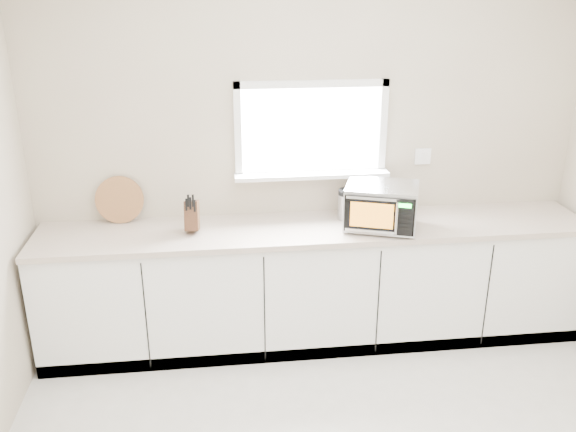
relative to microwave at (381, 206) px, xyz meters
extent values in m
cube|color=beige|center=(-0.44, 0.40, 0.27)|extent=(4.00, 0.02, 2.70)
cube|color=white|center=(-0.44, 0.38, 0.47)|extent=(1.00, 0.02, 0.60)
cube|color=white|center=(-0.44, 0.32, 0.15)|extent=(1.12, 0.16, 0.03)
cube|color=white|center=(-0.44, 0.37, 0.79)|extent=(1.10, 0.04, 0.05)
cube|color=white|center=(-0.44, 0.37, 0.14)|extent=(1.10, 0.04, 0.05)
cube|color=white|center=(-0.97, 0.37, 0.47)|extent=(0.05, 0.04, 0.70)
cube|color=white|center=(0.08, 0.37, 0.47)|extent=(0.05, 0.04, 0.70)
cube|color=white|center=(0.41, 0.39, 0.24)|extent=(0.12, 0.01, 0.12)
cube|color=white|center=(-0.44, 0.10, -0.64)|extent=(3.92, 0.60, 0.88)
cube|color=beige|center=(-0.44, 0.09, -0.18)|extent=(3.92, 0.64, 0.04)
cylinder|color=black|center=(-0.24, -0.06, -0.16)|extent=(0.02, 0.02, 0.01)
cylinder|color=black|center=(-0.14, 0.21, -0.16)|extent=(0.02, 0.02, 0.01)
cylinder|color=black|center=(0.14, -0.20, -0.16)|extent=(0.02, 0.02, 0.01)
cylinder|color=black|center=(0.24, 0.07, -0.16)|extent=(0.02, 0.02, 0.01)
cube|color=#ABAEB2|center=(0.00, 0.01, 0.00)|extent=(0.58, 0.51, 0.29)
cube|color=black|center=(-0.06, -0.17, 0.00)|extent=(0.44, 0.17, 0.26)
cube|color=orange|center=(-0.11, -0.16, 0.00)|extent=(0.27, 0.10, 0.18)
cylinder|color=silver|center=(0.04, -0.24, 0.00)|extent=(0.02, 0.02, 0.23)
cube|color=black|center=(0.09, -0.23, 0.00)|extent=(0.11, 0.05, 0.25)
cube|color=#19FF33|center=(0.09, -0.24, 0.08)|extent=(0.08, 0.03, 0.03)
cube|color=silver|center=(0.00, 0.01, 0.15)|extent=(0.58, 0.51, 0.01)
cube|color=#4E321C|center=(-1.31, 0.10, -0.05)|extent=(0.11, 0.20, 0.23)
cube|color=black|center=(-1.34, 0.05, 0.05)|extent=(0.02, 0.04, 0.09)
cube|color=black|center=(-1.31, 0.05, 0.06)|extent=(0.02, 0.04, 0.09)
cube|color=black|center=(-1.28, 0.05, 0.04)|extent=(0.02, 0.04, 0.09)
cube|color=black|center=(-1.33, 0.05, 0.08)|extent=(0.02, 0.04, 0.09)
cube|color=black|center=(-1.29, 0.05, 0.08)|extent=(0.02, 0.04, 0.09)
cylinder|color=olive|center=(-1.82, 0.34, 0.00)|extent=(0.34, 0.08, 0.34)
cylinder|color=#ABAEB2|center=(-0.20, 0.20, -0.07)|extent=(0.17, 0.17, 0.19)
cylinder|color=black|center=(-0.20, 0.20, 0.04)|extent=(0.16, 0.16, 0.04)
camera|label=1|loc=(-1.12, -3.86, 1.45)|focal=38.00mm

